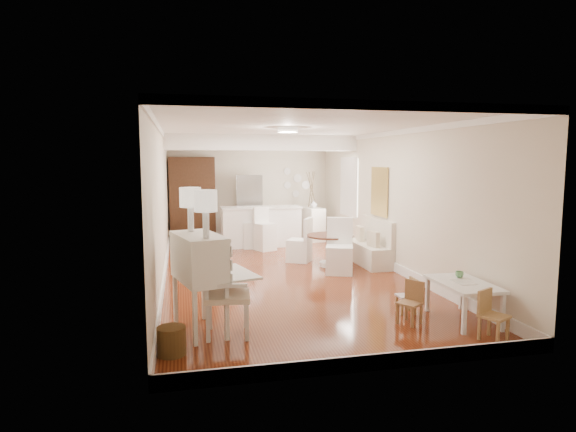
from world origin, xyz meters
name	(u,v)px	position (x,y,z in m)	size (l,w,h in m)	color
room	(281,172)	(0.04, 0.32, 1.98)	(9.00, 9.04, 2.82)	maroon
secretary_bureau	(199,283)	(-1.70, -2.90, 0.64)	(1.00, 1.02, 1.28)	white
gustavian_armchair	(227,294)	(-1.36, -3.09, 0.53)	(0.60, 0.60, 1.05)	beige
wicker_basket	(171,341)	(-2.05, -3.59, 0.16)	(0.33, 0.33, 0.33)	#553A1A
kids_table	(463,301)	(1.86, -3.26, 0.27)	(0.65, 1.09, 0.54)	white
kids_chair_a	(410,303)	(1.08, -3.22, 0.30)	(0.29, 0.29, 0.59)	#996E45
kids_chair_b	(406,295)	(1.25, -2.78, 0.26)	(0.25, 0.25, 0.52)	#9B7946
kids_chair_c	(494,315)	(1.82, -4.00, 0.31)	(0.30, 0.30, 0.63)	#AA804D
banquette	(368,241)	(1.99, 0.50, 0.49)	(0.52, 1.60, 0.98)	silver
dining_table	(330,250)	(1.12, 0.46, 0.33)	(0.97, 0.97, 0.66)	#4C2618
slip_chair_near	(339,246)	(1.10, -0.20, 0.54)	(0.51, 0.54, 1.08)	white
slip_chair_far	(299,240)	(0.61, 1.05, 0.48)	(0.46, 0.48, 0.97)	white
breakfast_counter	(261,226)	(0.10, 3.10, 0.52)	(2.05, 0.65, 1.03)	white
bar_stool_left	(252,227)	(-0.16, 2.88, 0.53)	(0.42, 0.42, 1.05)	silver
bar_stool_right	(265,229)	(0.10, 2.52, 0.53)	(0.43, 0.43, 1.06)	white
pantry_cabinet	(192,200)	(-1.60, 4.18, 1.15)	(1.20, 0.60, 2.30)	#381E11
fridge	(262,208)	(0.30, 4.15, 0.90)	(0.75, 0.65, 1.80)	silver
sideboard	(311,224)	(1.63, 3.78, 0.46)	(0.43, 0.96, 0.91)	white
pencil_cup	(459,274)	(1.95, -3.01, 0.59)	(0.12, 0.12, 0.09)	#5C9E60
branch_vase	(314,204)	(1.68, 3.73, 1.01)	(0.19, 0.19, 0.19)	white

